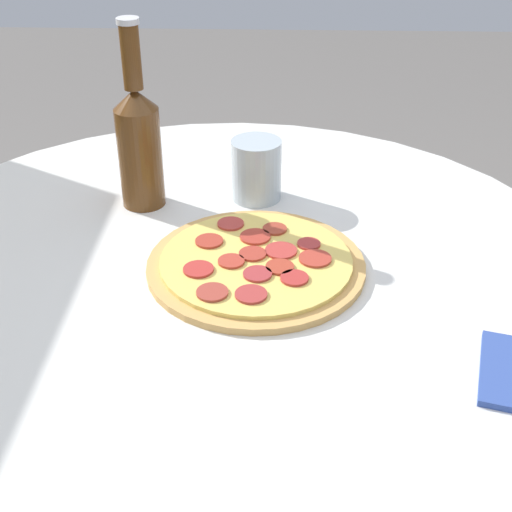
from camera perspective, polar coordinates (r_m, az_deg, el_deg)
table at (r=1.06m, az=-2.47°, el=-7.97°), size 1.04×1.04×0.70m
pizza at (r=0.95m, az=0.00°, el=-0.61°), size 0.29×0.29×0.02m
beer_bottle at (r=1.09m, az=-9.36°, el=9.09°), size 0.07×0.07×0.28m
drinking_glass at (r=1.12m, az=0.02°, el=6.90°), size 0.08×0.08×0.10m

